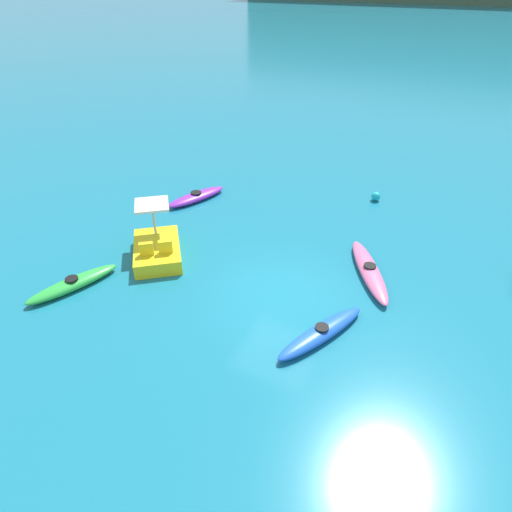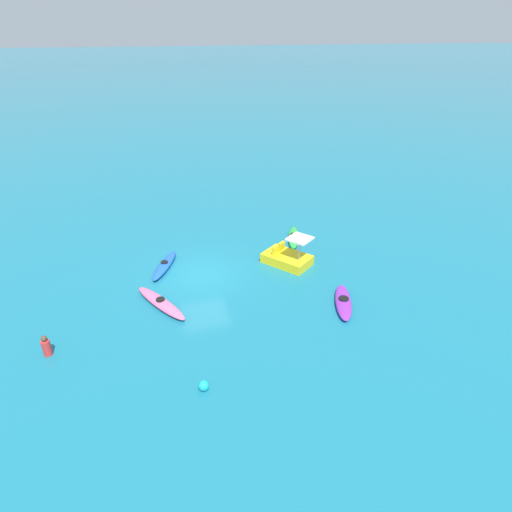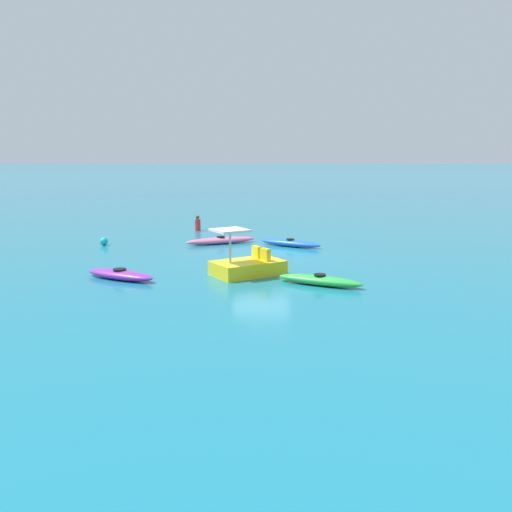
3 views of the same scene
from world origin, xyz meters
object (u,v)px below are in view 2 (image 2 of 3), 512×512
object	(u,v)px
kayak_green	(294,237)
buoy_cyan	(204,386)
kayak_pink	(161,303)
kayak_purple	(343,302)
person_near_shore	(46,347)
pedal_boat_yellow	(287,258)
kayak_blue	(165,265)

from	to	relation	value
kayak_green	buoy_cyan	world-z (taller)	buoy_cyan
kayak_pink	buoy_cyan	xyz separation A→B (m)	(-0.94, 5.42, 0.03)
kayak_purple	buoy_cyan	world-z (taller)	buoy_cyan
kayak_purple	person_near_shore	distance (m)	12.20
kayak_pink	pedal_boat_yellow	world-z (taller)	pedal_boat_yellow
kayak_purple	kayak_blue	xyz separation A→B (m)	(7.30, -5.60, -0.00)
kayak_blue	buoy_cyan	bearing A→B (deg)	92.83
kayak_purple	kayak_pink	distance (m)	8.12
kayak_purple	buoy_cyan	distance (m)	7.56
kayak_green	kayak_purple	size ratio (longest dim) A/B	1.02
kayak_blue	kayak_purple	bearing A→B (deg)	142.51
person_near_shore	kayak_purple	bearing A→B (deg)	178.81
kayak_purple	buoy_cyan	xyz separation A→B (m)	(6.86, 3.17, 0.03)
kayak_pink	person_near_shore	size ratio (longest dim) A/B	3.81
kayak_pink	buoy_cyan	size ratio (longest dim) A/B	8.89
kayak_green	pedal_boat_yellow	xyz separation A→B (m)	(1.33, 2.52, 0.17)
kayak_blue	kayak_pink	bearing A→B (deg)	81.37
buoy_cyan	person_near_shore	distance (m)	6.34
kayak_pink	pedal_boat_yellow	bearing A→B (deg)	-163.41
kayak_blue	kayak_green	bearing A→B (deg)	-171.18
kayak_green	kayak_pink	size ratio (longest dim) A/B	0.86
kayak_purple	pedal_boat_yellow	xyz separation A→B (m)	(1.09, -4.25, 0.17)
buoy_cyan	kayak_purple	bearing A→B (deg)	-155.22
buoy_cyan	person_near_shore	xyz separation A→B (m)	(5.33, -3.42, 0.20)
kayak_green	person_near_shore	world-z (taller)	person_near_shore
person_near_shore	pedal_boat_yellow	bearing A→B (deg)	-160.20
kayak_blue	buoy_cyan	world-z (taller)	buoy_cyan
pedal_boat_yellow	kayak_pink	bearing A→B (deg)	16.59
kayak_purple	kayak_pink	size ratio (longest dim) A/B	0.85
kayak_blue	buoy_cyan	xyz separation A→B (m)	(-0.43, 8.77, 0.03)
kayak_green	buoy_cyan	bearing A→B (deg)	54.43
kayak_purple	kayak_blue	world-z (taller)	same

